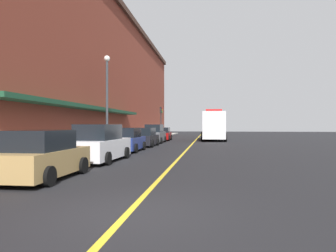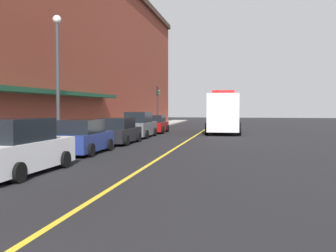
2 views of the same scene
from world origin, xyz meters
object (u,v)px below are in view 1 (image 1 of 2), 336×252
parked_car_3 (144,138)px  traffic_light_near (161,116)px  parking_meter_2 (152,131)px  street_lamp_left (107,91)px  parked_car_4 (155,134)px  parking_meter_1 (56,143)px  box_truck (213,126)px  parked_car_0 (43,156)px  parked_car_5 (163,134)px  parking_meter_0 (89,139)px  parked_car_2 (127,140)px  parked_car_1 (100,144)px

parked_car_3 → traffic_light_near: traffic_light_near is taller
parking_meter_2 → traffic_light_near: (0.06, 6.88, 2.10)m
street_lamp_left → traffic_light_near: 22.10m
parking_meter_2 → parked_car_4: bearing=-76.7°
parked_car_4 → parking_meter_1: bearing=175.6°
box_truck → parked_car_0: bearing=-13.6°
parked_car_5 → box_truck: bearing=-86.9°
parked_car_5 → traffic_light_near: bearing=8.7°
street_lamp_left → parked_car_0: bearing=-81.3°
parked_car_0 → parked_car_3: 16.65m
parking_meter_0 → street_lamp_left: 6.14m
parked_car_5 → parking_meter_0: bearing=174.0°
parked_car_3 → parked_car_4: 5.22m
parked_car_5 → box_truck: (5.99, 0.52, 0.98)m
parking_meter_2 → parked_car_2: bearing=-85.4°
parking_meter_1 → parked_car_2: bearing=80.4°
parked_car_2 → street_lamp_left: size_ratio=0.61×
parked_car_3 → parked_car_4: size_ratio=0.95×
parked_car_1 → parking_meter_2: parked_car_1 is taller
parked_car_3 → parked_car_0: bearing=-179.4°
parked_car_0 → parked_car_1: parked_car_1 is taller
parking_meter_1 → parking_meter_0: bearing=90.0°
parked_car_2 → parking_meter_2: bearing=4.4°
parked_car_1 → parking_meter_1: parked_car_1 is taller
parking_meter_0 → street_lamp_left: bearing=96.7°
parked_car_5 → traffic_light_near: (-1.38, 7.47, 2.42)m
parked_car_0 → parked_car_2: bearing=0.1°
parked_car_4 → parked_car_5: size_ratio=1.03×
box_truck → traffic_light_near: (-7.38, 6.95, 1.44)m
parked_car_0 → box_truck: box_truck is taller
parked_car_2 → parking_meter_2: 16.51m
parked_car_0 → parked_car_1: 5.36m
parked_car_0 → parked_car_3: size_ratio=0.97×
parked_car_1 → parked_car_4: (-0.07, 16.50, -0.00)m
parked_car_0 → parking_meter_1: bearing=20.4°
parked_car_0 → parked_car_4: size_ratio=0.93×
parked_car_0 → traffic_light_near: traffic_light_near is taller
parking_meter_1 → street_lamp_left: street_lamp_left is taller
parking_meter_0 → parking_meter_2: bearing=90.0°
parked_car_4 → parking_meter_1: parked_car_4 is taller
parked_car_5 → traffic_light_near: 7.98m
traffic_light_near → parking_meter_1: bearing=-90.1°
parking_meter_1 → box_truck: bearing=72.9°
street_lamp_left → parked_car_4: bearing=77.8°
parked_car_5 → traffic_light_near: size_ratio=1.01×
parking_meter_2 → traffic_light_near: bearing=89.5°
parked_car_1 → parked_car_2: size_ratio=1.17×
parked_car_4 → parking_meter_0: bearing=174.4°
parked_car_0 → traffic_light_near: bearing=2.1°
parked_car_2 → parked_car_4: (0.09, 10.50, 0.10)m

